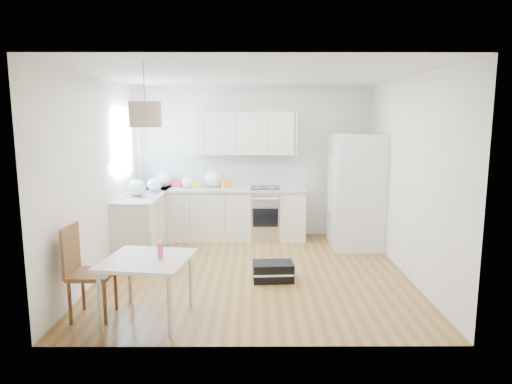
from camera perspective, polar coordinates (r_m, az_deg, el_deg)
floor at (r=6.50m, az=-0.31°, el=-9.99°), size 4.20×4.20×0.00m
ceiling at (r=6.16m, az=-0.33°, el=14.44°), size 4.20×4.20×0.00m
wall_back at (r=8.27m, az=-0.29°, el=3.78°), size 4.20×0.00×4.20m
wall_left at (r=6.54m, az=-19.06°, el=1.77°), size 0.00×4.20×4.20m
wall_right at (r=6.53m, az=18.45°, el=1.80°), size 0.00×4.20×4.20m
window_glassblock at (r=7.59m, az=-16.35°, el=5.93°), size 0.02×1.00×1.00m
cabinets_back at (r=8.14m, az=-4.52°, el=-2.83°), size 3.00×0.60×0.88m
cabinets_left at (r=7.75m, az=-13.76°, el=-3.70°), size 0.60×1.80×0.88m
counter_back at (r=8.06m, az=-4.56°, el=0.37°), size 3.02×0.64×0.04m
counter_left at (r=7.66m, az=-13.89°, el=-0.35°), size 0.64×1.82×0.04m
backsplash_back at (r=8.31m, az=-4.44°, el=2.80°), size 3.00×0.01×0.58m
backsplash_left at (r=7.69m, az=-16.11°, el=1.93°), size 0.01×1.80×0.58m
upper_cabinets at (r=8.08m, az=-1.37°, el=7.37°), size 1.70×0.32×0.75m
range_oven at (r=8.12m, az=1.12°, el=-2.83°), size 0.50×0.61×0.88m
sink at (r=7.61m, az=-13.98°, el=-0.30°), size 0.50×0.80×0.16m
refrigerator at (r=7.76m, az=12.45°, el=0.15°), size 0.90×0.95×1.89m
dining_table at (r=5.01m, az=-13.45°, el=-8.84°), size 0.98×0.98×0.68m
dining_chair at (r=5.27m, az=-19.80°, el=-9.37°), size 0.44×0.44×1.03m
drink_bottle at (r=4.92m, az=-11.89°, el=-7.02°), size 0.08×0.08×0.20m
gym_bag at (r=6.17m, az=2.15°, el=-9.89°), size 0.55×0.38×0.24m
pendant_lamp at (r=4.77m, az=-13.69°, el=9.40°), size 0.40×0.40×0.25m
grocery_bag_a at (r=8.28m, az=-11.47°, el=1.51°), size 0.29×0.25×0.26m
grocery_bag_b at (r=8.07m, az=-8.50°, el=1.15°), size 0.21×0.18×0.19m
grocery_bag_c at (r=8.15m, az=-5.40°, el=1.62°), size 0.32×0.27×0.29m
grocery_bag_d at (r=7.85m, az=-12.59°, el=0.92°), size 0.25×0.21×0.23m
grocery_bag_e at (r=7.46m, az=-14.63°, el=0.53°), size 0.28×0.24×0.26m
snack_orange at (r=8.05m, az=-3.75°, el=0.91°), size 0.18×0.16×0.11m
snack_yellow at (r=8.06m, az=-7.44°, el=0.87°), size 0.17×0.12×0.11m
snack_red at (r=8.22m, az=-9.82°, el=1.00°), size 0.17×0.11×0.12m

